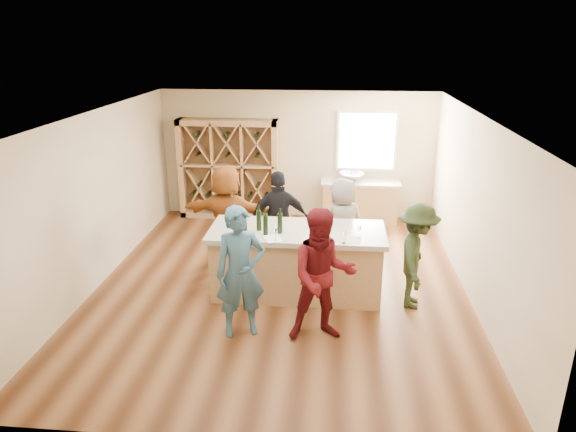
# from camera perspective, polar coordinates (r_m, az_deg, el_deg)

# --- Properties ---
(floor) EXTENTS (6.00, 7.00, 0.10)m
(floor) POSITION_cam_1_polar(r_m,az_deg,el_deg) (8.62, -0.79, -7.96)
(floor) COLOR brown
(floor) RESTS_ON ground
(ceiling) EXTENTS (6.00, 7.00, 0.10)m
(ceiling) POSITION_cam_1_polar(r_m,az_deg,el_deg) (7.71, -0.90, 11.49)
(ceiling) COLOR white
(ceiling) RESTS_ON ground
(wall_back) EXTENTS (6.00, 0.10, 2.80)m
(wall_back) POSITION_cam_1_polar(r_m,az_deg,el_deg) (11.46, 1.06, 6.84)
(wall_back) COLOR beige
(wall_back) RESTS_ON ground
(wall_front) EXTENTS (6.00, 0.10, 2.80)m
(wall_front) POSITION_cam_1_polar(r_m,az_deg,el_deg) (4.85, -5.41, -12.17)
(wall_front) COLOR beige
(wall_front) RESTS_ON ground
(wall_left) EXTENTS (0.10, 7.00, 2.80)m
(wall_left) POSITION_cam_1_polar(r_m,az_deg,el_deg) (8.90, -20.78, 1.72)
(wall_left) COLOR beige
(wall_left) RESTS_ON ground
(wall_right) EXTENTS (0.10, 7.00, 2.80)m
(wall_right) POSITION_cam_1_polar(r_m,az_deg,el_deg) (8.31, 20.56, 0.52)
(wall_right) COLOR beige
(wall_right) RESTS_ON ground
(window_frame) EXTENTS (1.30, 0.06, 1.30)m
(window_frame) POSITION_cam_1_polar(r_m,az_deg,el_deg) (11.30, 8.73, 8.25)
(window_frame) COLOR white
(window_frame) RESTS_ON wall_back
(window_pane) EXTENTS (1.18, 0.01, 1.18)m
(window_pane) POSITION_cam_1_polar(r_m,az_deg,el_deg) (11.26, 8.74, 8.21)
(window_pane) COLOR white
(window_pane) RESTS_ON wall_back
(wine_rack) EXTENTS (2.20, 0.45, 2.20)m
(wine_rack) POSITION_cam_1_polar(r_m,az_deg,el_deg) (11.47, -6.58, 5.18)
(wine_rack) COLOR tan
(wine_rack) RESTS_ON floor
(back_counter_base) EXTENTS (1.60, 0.58, 0.86)m
(back_counter_base) POSITION_cam_1_polar(r_m,az_deg,el_deg) (11.37, 7.95, 1.46)
(back_counter_base) COLOR tan
(back_counter_base) RESTS_ON floor
(back_counter_top) EXTENTS (1.70, 0.62, 0.06)m
(back_counter_top) POSITION_cam_1_polar(r_m,az_deg,el_deg) (11.23, 8.06, 3.69)
(back_counter_top) COLOR #B8AD97
(back_counter_top) RESTS_ON back_counter_base
(sink) EXTENTS (0.54, 0.54, 0.19)m
(sink) POSITION_cam_1_polar(r_m,az_deg,el_deg) (11.19, 7.07, 4.33)
(sink) COLOR silver
(sink) RESTS_ON back_counter_top
(faucet) EXTENTS (0.02, 0.02, 0.30)m
(faucet) POSITION_cam_1_polar(r_m,az_deg,el_deg) (11.35, 7.06, 4.85)
(faucet) COLOR silver
(faucet) RESTS_ON back_counter_top
(tasting_counter_base) EXTENTS (2.60, 1.00, 1.00)m
(tasting_counter_base) POSITION_cam_1_polar(r_m,az_deg,el_deg) (8.16, 0.99, -5.32)
(tasting_counter_base) COLOR tan
(tasting_counter_base) RESTS_ON floor
(tasting_counter_top) EXTENTS (2.72, 1.12, 0.08)m
(tasting_counter_top) POSITION_cam_1_polar(r_m,az_deg,el_deg) (7.95, 1.02, -1.79)
(tasting_counter_top) COLOR #B8AD97
(tasting_counter_top) RESTS_ON tasting_counter_base
(wine_bottle_a) EXTENTS (0.09, 0.09, 0.30)m
(wine_bottle_a) POSITION_cam_1_polar(r_m,az_deg,el_deg) (7.84, -4.85, -0.69)
(wine_bottle_a) COLOR black
(wine_bottle_a) RESTS_ON tasting_counter_top
(wine_bottle_c) EXTENTS (0.08, 0.08, 0.32)m
(wine_bottle_c) POSITION_cam_1_polar(r_m,az_deg,el_deg) (7.87, -3.25, -0.49)
(wine_bottle_c) COLOR black
(wine_bottle_c) RESTS_ON tasting_counter_top
(wine_bottle_d) EXTENTS (0.09, 0.09, 0.30)m
(wine_bottle_d) POSITION_cam_1_polar(r_m,az_deg,el_deg) (7.69, -2.52, -1.04)
(wine_bottle_d) COLOR black
(wine_bottle_d) RESTS_ON tasting_counter_top
(wine_bottle_e) EXTENTS (0.10, 0.10, 0.31)m
(wine_bottle_e) POSITION_cam_1_polar(r_m,az_deg,el_deg) (7.75, -0.90, -0.81)
(wine_bottle_e) COLOR black
(wine_bottle_e) RESTS_ON tasting_counter_top
(wine_glass_a) EXTENTS (0.10, 0.10, 0.20)m
(wine_glass_a) POSITION_cam_1_polar(r_m,az_deg,el_deg) (7.50, -1.39, -2.00)
(wine_glass_a) COLOR white
(wine_glass_a) RESTS_ON tasting_counter_top
(wine_glass_c) EXTENTS (0.08, 0.08, 0.17)m
(wine_glass_c) POSITION_cam_1_polar(r_m,az_deg,el_deg) (7.45, 6.25, -2.39)
(wine_glass_c) COLOR white
(wine_glass_c) RESTS_ON tasting_counter_top
(wine_glass_d) EXTENTS (0.08, 0.08, 0.17)m
(wine_glass_d) POSITION_cam_1_polar(r_m,az_deg,el_deg) (7.79, 4.53, -1.33)
(wine_glass_d) COLOR white
(wine_glass_d) RESTS_ON tasting_counter_top
(wine_glass_e) EXTENTS (0.09, 0.09, 0.19)m
(wine_glass_e) POSITION_cam_1_polar(r_m,az_deg,el_deg) (7.62, 7.90, -1.85)
(wine_glass_e) COLOR white
(wine_glass_e) RESTS_ON tasting_counter_top
(tasting_menu_a) EXTENTS (0.34, 0.38, 0.00)m
(tasting_menu_a) POSITION_cam_1_polar(r_m,az_deg,el_deg) (7.60, -1.69, -2.51)
(tasting_menu_a) COLOR white
(tasting_menu_a) RESTS_ON tasting_counter_top
(tasting_menu_b) EXTENTS (0.34, 0.39, 0.00)m
(tasting_menu_b) POSITION_cam_1_polar(r_m,az_deg,el_deg) (7.57, 2.70, -2.61)
(tasting_menu_b) COLOR white
(tasting_menu_b) RESTS_ON tasting_counter_top
(tasting_menu_c) EXTENTS (0.26, 0.33, 0.00)m
(tasting_menu_c) POSITION_cam_1_polar(r_m,az_deg,el_deg) (7.61, 7.31, -2.64)
(tasting_menu_c) COLOR white
(tasting_menu_c) RESTS_ON tasting_counter_top
(person_near_left) EXTENTS (0.80, 0.69, 1.85)m
(person_near_left) POSITION_cam_1_polar(r_m,az_deg,el_deg) (6.94, -5.32, -6.26)
(person_near_left) COLOR #335972
(person_near_left) RESTS_ON floor
(person_near_right) EXTENTS (0.98, 0.65, 1.86)m
(person_near_right) POSITION_cam_1_polar(r_m,az_deg,el_deg) (6.82, 3.88, -6.66)
(person_near_right) COLOR #590F14
(person_near_right) RESTS_ON floor
(person_server) EXTENTS (0.65, 1.12, 1.63)m
(person_server) POSITION_cam_1_polar(r_m,az_deg,el_deg) (7.89, 14.08, -4.36)
(person_server) COLOR #263319
(person_server) RESTS_ON floor
(person_far_mid) EXTENTS (1.12, 0.73, 1.76)m
(person_far_mid) POSITION_cam_1_polar(r_m,az_deg,el_deg) (8.90, -0.98, -0.50)
(person_far_mid) COLOR black
(person_far_mid) RESTS_ON floor
(person_far_right) EXTENTS (0.94, 0.82, 1.63)m
(person_far_right) POSITION_cam_1_polar(r_m,az_deg,el_deg) (8.97, 6.05, -0.89)
(person_far_right) COLOR slate
(person_far_right) RESTS_ON floor
(person_far_left) EXTENTS (1.75, 0.77, 1.83)m
(person_far_left) POSITION_cam_1_polar(r_m,az_deg,el_deg) (9.11, -6.75, 0.09)
(person_far_left) COLOR #994C19
(person_far_left) RESTS_ON floor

